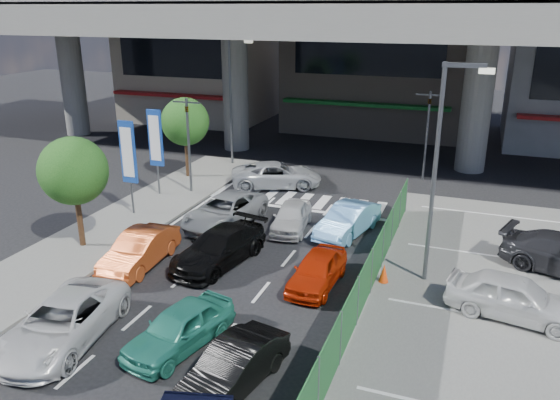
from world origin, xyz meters
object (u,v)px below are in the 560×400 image
at_px(traffic_light_left, 188,122).
at_px(taxi_teal_mid, 179,328).
at_px(wagon_silver_front_left, 225,211).
at_px(parked_sedan_white, 514,297).
at_px(hatch_black_mid_right, 233,367).
at_px(tree_near, 73,171).
at_px(taxi_orange_left, 140,250).
at_px(sedan_white_front_mid, 291,217).
at_px(sedan_white_mid_left, 63,322).
at_px(crossing_wagon_silver, 277,175).
at_px(street_lamp_right, 441,158).
at_px(street_lamp_left, 233,91).
at_px(signboard_near, 128,155).
at_px(traffic_light_right, 429,114).
at_px(kei_truck_front_right, 348,220).
at_px(sedan_black_mid, 219,247).
at_px(signboard_far, 155,141).
at_px(taxi_orange_right, 317,270).
at_px(tree_far, 185,122).
at_px(traffic_cone, 384,273).

relative_size(traffic_light_left, taxi_teal_mid, 1.35).
xyz_separation_m(wagon_silver_front_left, parked_sedan_white, (12.42, -4.19, 0.10)).
bearing_deg(hatch_black_mid_right, tree_near, 159.88).
bearing_deg(taxi_orange_left, sedan_white_front_mid, 48.91).
bearing_deg(sedan_white_mid_left, taxi_teal_mid, 7.95).
distance_m(traffic_light_left, crossing_wagon_silver, 5.81).
bearing_deg(sedan_white_mid_left, street_lamp_right, 30.31).
height_order(street_lamp_left, signboard_near, street_lamp_left).
height_order(traffic_light_right, sedan_white_mid_left, traffic_light_right).
distance_m(wagon_silver_front_left, kei_truck_front_right, 5.75).
height_order(sedan_white_mid_left, wagon_silver_front_left, same).
bearing_deg(sedan_black_mid, taxi_orange_left, -144.54).
relative_size(traffic_light_left, parked_sedan_white, 1.22).
height_order(sedan_white_front_mid, crossing_wagon_silver, crossing_wagon_silver).
bearing_deg(wagon_silver_front_left, sedan_white_front_mid, 16.24).
bearing_deg(signboard_far, sedan_black_mid, -43.30).
bearing_deg(tree_near, sedan_black_mid, 5.83).
xyz_separation_m(taxi_orange_left, taxi_orange_right, (7.01, 0.86, -0.06)).
xyz_separation_m(tree_far, parked_sedan_white, (17.79, -10.24, -2.60)).
bearing_deg(signboard_near, signboard_far, 97.59).
bearing_deg(wagon_silver_front_left, tree_far, 138.63).
height_order(traffic_light_right, traffic_cone, traffic_light_right).
height_order(signboard_far, sedan_white_front_mid, signboard_far).
bearing_deg(street_lamp_right, sedan_black_mid, -170.30).
distance_m(tree_far, taxi_orange_left, 12.19).
distance_m(wagon_silver_front_left, crossing_wagon_silver, 6.22).
xyz_separation_m(sedan_black_mid, crossing_wagon_silver, (-1.34, 10.04, 0.02)).
distance_m(hatch_black_mid_right, wagon_silver_front_left, 11.76).
bearing_deg(signboard_near, sedan_white_mid_left, -66.44).
distance_m(signboard_far, taxi_teal_mid, 14.65).
xyz_separation_m(signboard_far, taxi_orange_left, (3.92, -7.64, -2.37)).
xyz_separation_m(tree_far, crossing_wagon_silver, (5.62, 0.17, -2.68)).
xyz_separation_m(taxi_teal_mid, sedan_black_mid, (-1.42, 5.55, 0.03)).
xyz_separation_m(street_lamp_left, sedan_black_mid, (5.48, -13.37, -4.08)).
bearing_deg(traffic_light_left, sedan_white_front_mid, -23.83).
bearing_deg(kei_truck_front_right, tree_far, 167.98).
bearing_deg(traffic_light_right, taxi_orange_right, -98.34).
height_order(street_lamp_right, sedan_white_mid_left, street_lamp_right).
xyz_separation_m(signboard_near, sedan_white_mid_left, (4.31, -9.89, -2.37)).
height_order(tree_near, taxi_orange_left, tree_near).
xyz_separation_m(tree_near, sedan_black_mid, (6.15, 0.63, -2.70)).
bearing_deg(hatch_black_mid_right, taxi_orange_right, 97.09).
bearing_deg(signboard_near, tree_far, 95.27).
xyz_separation_m(sedan_white_mid_left, sedan_black_mid, (2.04, 6.53, 0.00)).
relative_size(traffic_light_left, tree_near, 1.08).
height_order(taxi_orange_right, wagon_silver_front_left, wagon_silver_front_left).
bearing_deg(taxi_orange_right, sedan_white_front_mid, 121.40).
distance_m(wagon_silver_front_left, traffic_cone, 8.66).
height_order(tree_far, sedan_black_mid, tree_far).
distance_m(street_lamp_left, tree_far, 4.04).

